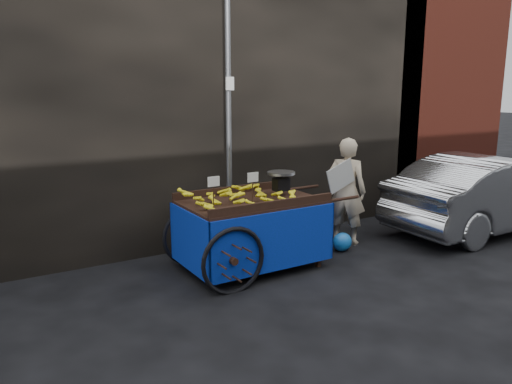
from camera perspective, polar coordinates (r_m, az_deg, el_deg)
ground at (r=6.24m, az=0.23°, el=-10.28°), size 80.00×80.00×0.00m
building_wall at (r=8.26m, az=-6.93°, el=12.87°), size 13.50×2.00×5.00m
street_pole at (r=7.06m, az=-3.16°, el=9.08°), size 0.12×0.10×4.00m
banana_cart at (r=6.45m, az=-0.92°, el=-1.83°), size 2.46×1.25×1.33m
vendor at (r=7.66m, az=10.29°, el=0.13°), size 0.89×0.71×1.62m
plastic_bag at (r=7.42m, az=9.81°, el=-5.65°), size 0.30×0.24×0.27m
parked_car at (r=9.13m, az=25.18°, el=-0.09°), size 3.84×1.36×1.26m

